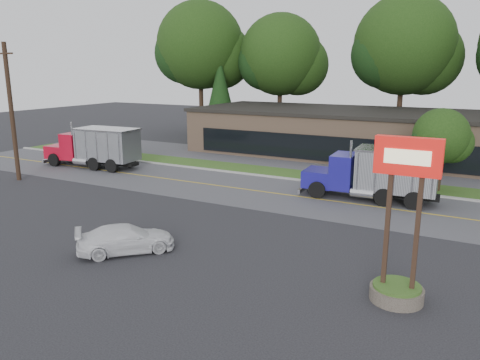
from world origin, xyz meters
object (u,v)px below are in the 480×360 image
(utility_pole, at_px, (12,112))
(bilo_sign, at_px, (400,248))
(dump_truck_red, at_px, (96,146))
(rally_car, at_px, (126,239))
(dump_truck_blue, at_px, (377,173))

(utility_pole, height_order, bilo_sign, utility_pole)
(dump_truck_red, distance_m, rally_car, 19.96)
(dump_truck_red, bearing_deg, bilo_sign, 151.28)
(utility_pole, xyz_separation_m, dump_truck_red, (1.88, 6.17, -3.29))
(dump_truck_red, distance_m, dump_truck_blue, 23.04)
(bilo_sign, bearing_deg, rally_car, -174.77)
(dump_truck_blue, bearing_deg, rally_car, 56.87)
(bilo_sign, height_order, rally_car, bilo_sign)
(dump_truck_red, relative_size, rally_car, 2.03)
(bilo_sign, relative_size, rally_car, 1.37)
(dump_truck_red, height_order, dump_truck_blue, same)
(bilo_sign, xyz_separation_m, dump_truck_blue, (-3.59, 13.01, -0.22))
(rally_car, bearing_deg, bilo_sign, -131.69)
(utility_pole, relative_size, bilo_sign, 1.68)
(dump_truck_blue, distance_m, rally_car, 16.31)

